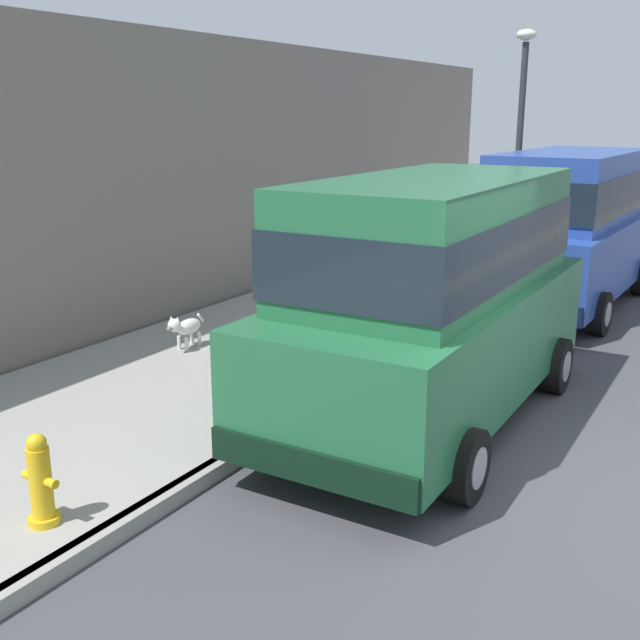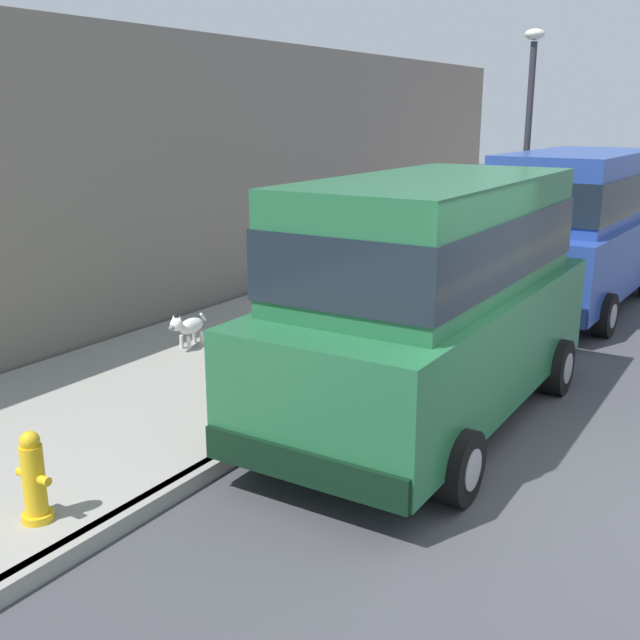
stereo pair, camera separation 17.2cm
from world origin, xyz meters
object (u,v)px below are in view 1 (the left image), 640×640
car_blue_van (568,222)px  dog_white (185,327)px  street_lamp (520,124)px  car_green_van (433,290)px  fire_hydrant (41,482)px

car_blue_van → dog_white: size_ratio=6.55×
street_lamp → car_green_van: bearing=-78.9°
fire_hydrant → car_blue_van: bearing=80.9°
car_blue_van → dog_white: bearing=-122.5°
dog_white → car_blue_van: bearing=57.5°
car_blue_van → street_lamp: size_ratio=1.12×
street_lamp → fire_hydrant: bearing=-90.5°
car_green_van → fire_hydrant: 4.10m
fire_hydrant → street_lamp: (0.10, 11.00, 2.43)m
car_blue_van → dog_white: 6.54m
dog_white → fire_hydrant: 4.38m
car_blue_van → street_lamp: 2.63m
car_green_van → dog_white: 3.65m
car_blue_van → dog_white: car_blue_van is taller
car_green_van → car_blue_van: same height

